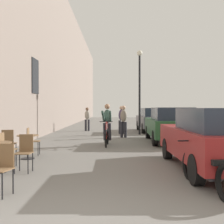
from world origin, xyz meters
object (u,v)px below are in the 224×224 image
at_px(cafe_table_far, 28,142).
at_px(cafe_chair_near_toward_street, 2,165).
at_px(pedestrian_far, 87,118).
at_px(parked_car_nearest, 213,138).
at_px(cafe_chair_mid_toward_wall, 25,150).
at_px(parked_car_third, 153,119).
at_px(parked_motorcycle, 207,169).
at_px(pedestrian_near, 124,120).
at_px(cafe_chair_far_toward_street, 9,142).
at_px(cyclist_on_bicycle, 107,126).
at_px(street_lamp, 140,81).
at_px(parked_car_second, 170,124).
at_px(cafe_chair_mid_toward_street, 4,147).
at_px(pedestrian_mid, 121,118).
at_px(cafe_chair_far_toward_wall, 31,139).

bearing_deg(cafe_table_far, cafe_chair_near_toward_street, -79.82).
bearing_deg(pedestrian_far, parked_car_nearest, -70.42).
distance_m(cafe_chair_mid_toward_wall, cafe_table_far, 1.75).
bearing_deg(parked_car_third, cafe_chair_near_toward_street, -109.06).
relative_size(cafe_chair_mid_toward_wall, parked_motorcycle, 0.42).
height_order(cafe_table_far, parked_car_third, parked_car_third).
height_order(cafe_chair_mid_toward_wall, parked_motorcycle, cafe_chair_mid_toward_wall).
height_order(cafe_chair_near_toward_street, pedestrian_far, pedestrian_far).
xyz_separation_m(pedestrian_far, parked_car_third, (4.39, -0.59, -0.09)).
distance_m(pedestrian_near, parked_motorcycle, 9.41).
distance_m(cafe_chair_near_toward_street, cafe_chair_far_toward_street, 3.58).
distance_m(cyclist_on_bicycle, street_lamp, 5.55).
xyz_separation_m(pedestrian_near, parked_motorcycle, (1.22, -9.32, -0.53)).
height_order(cafe_chair_near_toward_street, parked_car_nearest, parked_car_nearest).
distance_m(cafe_chair_mid_toward_wall, cafe_chair_far_toward_street, 1.90).
relative_size(pedestrian_near, parked_car_second, 0.38).
bearing_deg(parked_car_second, cafe_chair_near_toward_street, -120.61).
xyz_separation_m(cafe_chair_mid_toward_wall, street_lamp, (3.65, 9.52, 2.59)).
distance_m(cafe_chair_near_toward_street, pedestrian_near, 9.92).
relative_size(cafe_chair_mid_toward_street, cafe_chair_far_toward_street, 1.00).
bearing_deg(cafe_chair_mid_toward_wall, cafe_chair_far_toward_street, 121.95).
bearing_deg(cafe_chair_mid_toward_street, pedestrian_mid, 70.59).
distance_m(pedestrian_near, parked_car_third, 4.18).
bearing_deg(parked_motorcycle, parked_car_nearest, 66.69).
bearing_deg(parked_car_second, cafe_table_far, -141.00).
bearing_deg(cafe_chair_far_toward_wall, pedestrian_near, 60.03).
bearing_deg(pedestrian_near, cafe_chair_near_toward_street, -104.54).
relative_size(cafe_chair_far_toward_street, parked_car_nearest, 0.21).
distance_m(cafe_table_far, cyclist_on_bicycle, 3.88).
distance_m(cyclist_on_bicycle, parked_car_nearest, 5.37).
distance_m(cyclist_on_bicycle, parked_motorcycle, 6.60).
xyz_separation_m(cafe_chair_mid_toward_street, cafe_chair_far_toward_wall, (0.15, 1.81, 0.00)).
relative_size(cafe_table_far, pedestrian_far, 0.45).
height_order(pedestrian_near, parked_car_third, pedestrian_near).
bearing_deg(cafe_chair_mid_toward_wall, pedestrian_mid, 75.17).
bearing_deg(pedestrian_far, parked_motorcycle, -75.41).
xyz_separation_m(cafe_chair_mid_toward_street, parked_motorcycle, (4.55, -1.98, -0.11)).
xyz_separation_m(cyclist_on_bicycle, pedestrian_near, (0.79, 3.04, 0.13)).
bearing_deg(cafe_chair_far_toward_street, pedestrian_near, 59.49).
height_order(cafe_chair_mid_toward_wall, parked_car_second, parked_car_second).
bearing_deg(cafe_chair_mid_toward_street, cafe_chair_far_toward_wall, 85.13).
relative_size(pedestrian_mid, parked_car_nearest, 0.38).
xyz_separation_m(cafe_chair_near_toward_street, cyclist_on_bicycle, (1.70, 6.55, 0.29)).
bearing_deg(parked_car_second, cyclist_on_bicycle, -159.44).
distance_m(cafe_chair_near_toward_street, cafe_chair_mid_toward_wall, 1.78).
relative_size(cafe_chair_near_toward_street, cafe_chair_mid_toward_wall, 1.00).
relative_size(cyclist_on_bicycle, parked_car_third, 0.40).
bearing_deg(pedestrian_near, parked_motorcycle, -82.57).
distance_m(cafe_table_far, pedestrian_far, 10.39).
bearing_deg(pedestrian_mid, cafe_chair_near_toward_street, -101.86).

